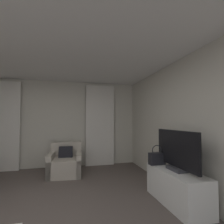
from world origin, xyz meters
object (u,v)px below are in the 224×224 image
at_px(tv_flatscreen, 176,151).
at_px(handbag_primary, 157,158).
at_px(tv_console, 176,187).
at_px(armchair, 65,164).

relative_size(tv_flatscreen, handbag_primary, 3.01).
distance_m(tv_console, tv_flatscreen, 0.60).
bearing_deg(tv_flatscreen, tv_console, 90.00).
bearing_deg(tv_console, tv_flatscreen, -90.00).
height_order(armchair, tv_flatscreen, tv_flatscreen).
height_order(tv_flatscreen, handbag_primary, tv_flatscreen).
relative_size(armchair, handbag_primary, 2.45).
xyz_separation_m(armchair, tv_flatscreen, (1.84, -2.12, 0.60)).
height_order(armchair, handbag_primary, handbag_primary).
height_order(armchair, tv_console, armchair).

